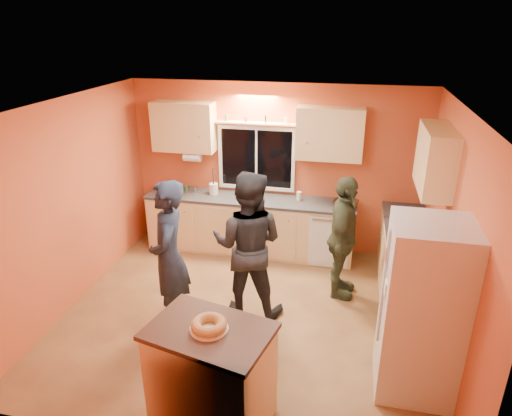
% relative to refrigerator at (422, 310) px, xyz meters
% --- Properties ---
extents(ground, '(4.50, 4.50, 0.00)m').
position_rel_refrigerator_xyz_m(ground, '(-1.89, 0.80, -0.90)').
color(ground, brown).
rests_on(ground, ground).
extents(room_shell, '(4.54, 4.04, 2.61)m').
position_rel_refrigerator_xyz_m(room_shell, '(-1.77, 1.21, 0.72)').
color(room_shell, '#BC5630').
rests_on(room_shell, ground).
extents(back_counter, '(4.23, 0.62, 0.90)m').
position_rel_refrigerator_xyz_m(back_counter, '(-1.88, 2.50, -0.45)').
color(back_counter, '#D8B671').
rests_on(back_counter, ground).
extents(right_counter, '(0.62, 1.84, 0.90)m').
position_rel_refrigerator_xyz_m(right_counter, '(0.06, 1.30, -0.45)').
color(right_counter, '#D8B671').
rests_on(right_counter, ground).
extents(refrigerator, '(0.72, 0.70, 1.80)m').
position_rel_refrigerator_xyz_m(refrigerator, '(0.00, 0.00, 0.00)').
color(refrigerator, silver).
rests_on(refrigerator, ground).
extents(island, '(1.18, 0.93, 1.01)m').
position_rel_refrigerator_xyz_m(island, '(-1.83, -0.82, -0.39)').
color(island, '#D8B671').
rests_on(island, ground).
extents(bundt_pastry, '(0.31, 0.31, 0.09)m').
position_rel_refrigerator_xyz_m(bundt_pastry, '(-1.83, -0.82, 0.15)').
color(bundt_pastry, '#B28849').
rests_on(bundt_pastry, island).
extents(person_left, '(0.60, 0.76, 1.84)m').
position_rel_refrigerator_xyz_m(person_left, '(-2.71, 0.45, 0.02)').
color(person_left, black).
rests_on(person_left, ground).
extents(person_center, '(0.91, 0.71, 1.85)m').
position_rel_refrigerator_xyz_m(person_center, '(-1.90, 0.93, 0.02)').
color(person_center, black).
rests_on(person_center, ground).
extents(person_right, '(0.48, 1.00, 1.66)m').
position_rel_refrigerator_xyz_m(person_right, '(-0.79, 1.53, -0.07)').
color(person_right, '#2F3522').
rests_on(person_right, ground).
extents(mixing_bowl, '(0.46, 0.46, 0.09)m').
position_rel_refrigerator_xyz_m(mixing_bowl, '(-0.79, 2.48, 0.04)').
color(mixing_bowl, '#321D10').
rests_on(mixing_bowl, back_counter).
extents(utensil_crock, '(0.14, 0.14, 0.17)m').
position_rel_refrigerator_xyz_m(utensil_crock, '(-2.83, 2.55, 0.09)').
color(utensil_crock, beige).
rests_on(utensil_crock, back_counter).
extents(potted_plant, '(0.30, 0.27, 0.29)m').
position_rel_refrigerator_xyz_m(potted_plant, '(0.09, 0.52, 0.15)').
color(potted_plant, gray).
rests_on(potted_plant, right_counter).
extents(red_box, '(0.18, 0.16, 0.07)m').
position_rel_refrigerator_xyz_m(red_box, '(-0.00, 1.67, 0.04)').
color(red_box, '#AB1A20').
rests_on(red_box, right_counter).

